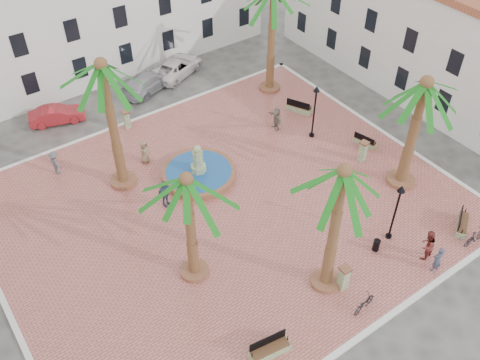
{
  "coord_description": "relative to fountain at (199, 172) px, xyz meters",
  "views": [
    {
      "loc": [
        -12.46,
        -18.99,
        22.55
      ],
      "look_at": [
        1.0,
        0.0,
        1.6
      ],
      "focal_mm": 40.0,
      "sensor_mm": 36.0,
      "label": 1
    }
  ],
  "objects": [
    {
      "name": "kerb_n",
      "position": [
        -0.03,
        7.87,
        -0.4
      ],
      "size": [
        26.3,
        0.3,
        0.16
      ],
      "primitive_type": "cube",
      "color": "silver",
      "rests_on": "ground"
    },
    {
      "name": "pedestrian_fountain_a",
      "position": [
        -2.07,
        3.2,
        0.48
      ],
      "size": [
        0.91,
        0.75,
        1.61
      ],
      "primitive_type": "imported",
      "rotation": [
        0.0,
        0.0,
        0.34
      ],
      "color": "#846F51",
      "rests_on": "plaza"
    },
    {
      "name": "bench_se",
      "position": [
        9.84,
        -12.42,
        -0.05
      ],
      "size": [
        1.87,
        1.44,
        0.98
      ],
      "rotation": [
        0.0,
        0.0,
        0.55
      ],
      "color": "#8FA573",
      "rests_on": "plaza"
    },
    {
      "name": "palm_e",
      "position": [
        10.01,
        -7.7,
        5.92
      ],
      "size": [
        5.77,
        5.77,
        7.55
      ],
      "color": "#95593B",
      "rests_on": "plaza"
    },
    {
      "name": "palm_nw",
      "position": [
        -4.13,
        2.23,
        7.07
      ],
      "size": [
        5.36,
        5.36,
        8.67
      ],
      "color": "#95593B",
      "rests_on": "plaza"
    },
    {
      "name": "bollard_se",
      "position": [
        1.42,
        -11.52,
        0.46
      ],
      "size": [
        0.57,
        0.57,
        1.53
      ],
      "rotation": [
        0.0,
        0.0,
        -0.06
      ],
      "color": "#8FA573",
      "rests_on": "plaza"
    },
    {
      "name": "car_silver",
      "position": [
        2.38,
        11.01,
        0.24
      ],
      "size": [
        5.33,
        3.57,
        1.44
      ],
      "primitive_type": "imported",
      "rotation": [
        0.0,
        0.0,
        1.92
      ],
      "color": "#B2B1BB",
      "rests_on": "ground"
    },
    {
      "name": "kerb_s",
      "position": [
        -0.03,
        -14.13,
        -0.4
      ],
      "size": [
        26.3,
        0.3,
        0.16
      ],
      "primitive_type": "cube",
      "color": "silver",
      "rests_on": "ground"
    },
    {
      "name": "plaza",
      "position": [
        -0.03,
        -3.13,
        -0.4
      ],
      "size": [
        26.0,
        22.0,
        0.15
      ],
      "primitive_type": "cube",
      "color": "#B96157",
      "rests_on": "ground"
    },
    {
      "name": "bollard_e",
      "position": [
        9.52,
        -4.79,
        0.43
      ],
      "size": [
        0.61,
        0.61,
        1.46
      ],
      "rotation": [
        0.0,
        0.0,
        0.19
      ],
      "color": "#8FA573",
      "rests_on": "plaza"
    },
    {
      "name": "pedestrian_fountain_b",
      "position": [
        -2.97,
        -1.06,
        0.59
      ],
      "size": [
        1.15,
        0.68,
        1.85
      ],
      "primitive_type": "imported",
      "rotation": [
        0.0,
        0.0,
        0.22
      ],
      "color": "#33465C",
      "rests_on": "plaza"
    },
    {
      "name": "bench_s",
      "position": [
        -3.91,
        -12.34,
        -0.04
      ],
      "size": [
        2.03,
        0.88,
        1.04
      ],
      "rotation": [
        0.0,
        0.0,
        -0.14
      ],
      "color": "#8FA573",
      "rests_on": "plaza"
    },
    {
      "name": "palm_sw",
      "position": [
        -4.24,
        -6.33,
        5.45
      ],
      "size": [
        4.94,
        4.94,
        6.91
      ],
      "color": "#95593B",
      "rests_on": "plaza"
    },
    {
      "name": "building_east",
      "position": [
        19.96,
        -1.13,
        4.04
      ],
      "size": [
        7.4,
        26.4,
        9.0
      ],
      "rotation": [
        0.0,
        0.0,
        1.57
      ],
      "color": "white",
      "rests_on": "ground"
    },
    {
      "name": "pedestrian_north",
      "position": [
        -7.14,
        5.47,
        0.5
      ],
      "size": [
        0.89,
        1.2,
        1.65
      ],
      "primitive_type": "imported",
      "rotation": [
        0.0,
        0.0,
        1.86
      ],
      "color": "#56565B",
      "rests_on": "plaza"
    },
    {
      "name": "building_north",
      "position": [
        -0.03,
        16.87,
        4.29
      ],
      "size": [
        30.4,
        7.4,
        9.5
      ],
      "color": "white",
      "rests_on": "ground"
    },
    {
      "name": "litter_bin",
      "position": [
        4.66,
        -10.74,
        0.03
      ],
      "size": [
        0.37,
        0.37,
        0.72
      ],
      "primitive_type": "cylinder",
      "color": "black",
      "rests_on": "plaza"
    },
    {
      "name": "lamppost_s",
      "position": [
        5.93,
        -10.52,
        2.31
      ],
      "size": [
        0.42,
        0.42,
        3.9
      ],
      "color": "black",
      "rests_on": "plaza"
    },
    {
      "name": "kerb_w",
      "position": [
        -13.03,
        -3.13,
        -0.4
      ],
      "size": [
        0.3,
        22.3,
        0.16
      ],
      "primitive_type": "cube",
      "color": "silver",
      "rests_on": "ground"
    },
    {
      "name": "pedestrian_east",
      "position": [
        7.1,
        1.17,
        0.53
      ],
      "size": [
        0.77,
        1.65,
        1.71
      ],
      "primitive_type": "imported",
      "rotation": [
        0.0,
        0.0,
        -1.74
      ],
      "color": "gray",
      "rests_on": "plaza"
    },
    {
      "name": "cyclist_b",
      "position": [
        6.4,
        -12.61,
        0.63
      ],
      "size": [
        1.02,
        0.84,
        1.92
      ],
      "primitive_type": "imported",
      "rotation": [
        0.0,
        0.0,
        3.27
      ],
      "color": "maroon",
      "rests_on": "plaza"
    },
    {
      "name": "bicycle_a",
      "position": [
        1.38,
        -13.07,
        0.07
      ],
      "size": [
        1.59,
        0.75,
        0.8
      ],
      "primitive_type": "imported",
      "rotation": [
        0.0,
        0.0,
        1.71
      ],
      "color": "black",
      "rests_on": "plaza"
    },
    {
      "name": "bollard_n",
      "position": [
        -1.34,
        7.27,
        0.36
      ],
      "size": [
        0.48,
        0.48,
        1.34
      ],
      "rotation": [
        0.0,
        0.0,
        -0.0
      ],
      "color": "#8FA573",
      "rests_on": "plaza"
    },
    {
      "name": "bicycle_b",
      "position": [
        9.43,
        -13.53,
        0.16
      ],
      "size": [
        1.66,
        0.58,
        0.98
      ],
      "primitive_type": "imported",
      "rotation": [
        0.0,
        0.0,
        1.5
      ],
      "color": "black",
      "rests_on": "plaza"
    },
    {
      "name": "lamppost_e",
      "position": [
        8.58,
        -0.94,
        2.38
      ],
      "size": [
        0.43,
        0.43,
        4.0
      ],
      "color": "black",
      "rests_on": "plaza"
    },
    {
      "name": "car_red",
      "position": [
        -5.03,
        10.93,
        0.15
      ],
      "size": [
        4.06,
        2.37,
        1.27
      ],
      "primitive_type": "imported",
      "rotation": [
        0.0,
        0.0,
        1.28
      ],
      "color": "#B02128",
      "rests_on": "ground"
    },
    {
      "name": "cyclist_a",
      "position": [
        6.16,
        -13.53,
        0.51
      ],
      "size": [
        0.66,
        0.48,
        1.69
      ],
      "primitive_type": "imported",
      "rotation": [
        0.0,
        0.0,
        3.02
      ],
      "color": "#393F55",
      "rests_on": "plaza"
    },
    {
      "name": "ground",
      "position": [
        -0.03,
        -3.13,
        -0.48
      ],
      "size": [
        120.0,
        120.0,
        0.0
      ],
      "primitive_type": "plane",
      "color": "#56544F",
      "rests_on": "ground"
    },
    {
      "name": "palm_s",
      "position": [
        0.92,
        -10.81,
        6.47
      ],
      "size": [
        5.01,
        5.01,
        8.0
      ],
      "color": "#95593B",
      "rests_on": "plaza"
    },
    {
      "name": "palm_ne",
      "position": [
        9.88,
        5.51,
        6.67
      ],
      "size": [
        5.23,
        5.23,
        8.24
      ],
      "color": "#95593B",
      "rests_on": "plaza"
    },
    {
      "name": "bench_e",
      "position": [
        10.85,
        -3.75,
        -0.09
      ],
      "size": [
        0.86,
        1.66,
        0.84
      ],
      "rotation": [
        0.0,
        0.0,
        1.82
      ],
      "color": "#8FA573",
      "rests_on": "plaza"
    },
    {
      "name": "kerb_e",
      "position": [
        12.97,
        -3.13,
        -0.4
      ],
      "size": [
        0.3,
        22.3,
        0.16
      ],
      "primitive_type": "cube",
      "color": "silver",
      "rests_on": "ground"
    },
    {
      "name": "bench_ne",
      "position": [
        9.76,
        1.85,
        -0.05
      ],
      "size": [
        1.37,
        1.95,
        1.0
      ],
      "rotation": [
        0.0,
        0.0,
        2.04
      ],
      "color": "#8FA573",
      "rests_on": "plaza"
    },
    {
      "name": "car_white",
      "position": [
        5.24,
        11.68,
        0.21
      ],
      "size": [
        5.46,
        4.12,
        1.38
      ],
      "primitive_type": "imported",
      "rotation": [
        0.0,
        0.0,
        1.99
      ],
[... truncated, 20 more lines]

